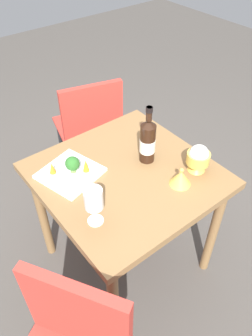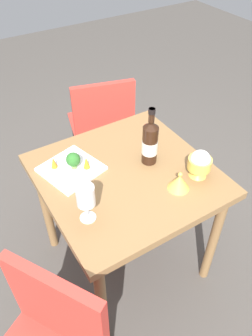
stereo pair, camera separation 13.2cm
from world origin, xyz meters
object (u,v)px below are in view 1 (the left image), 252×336
object	(u,v)px
wine_bottle	(148,141)
rice_bowl_lid	(181,178)
chair_by_wall	(90,124)
carrot_garnish_right	(52,168)
rice_bowl	(198,158)
carrot_garnish_left	(86,165)
serving_plate	(70,173)
broccoli_floret	(72,164)
wine_glass	(94,200)

from	to	relation	value
wine_bottle	rice_bowl_lid	size ratio (longest dim) A/B	3.02
chair_by_wall	carrot_garnish_right	distance (m)	0.76
rice_bowl	carrot_garnish_left	world-z (taller)	rice_bowl
chair_by_wall	wine_bottle	bearing A→B (deg)	-83.32
rice_bowl	serving_plate	distance (m)	0.61
rice_bowl_lid	serving_plate	bearing A→B (deg)	-45.09
chair_by_wall	rice_bowl	bearing A→B (deg)	-72.58
serving_plate	broccoli_floret	world-z (taller)	broccoli_floret
wine_bottle	wine_glass	world-z (taller)	wine_bottle
wine_glass	serving_plate	distance (m)	0.33
wine_bottle	rice_bowl	bearing A→B (deg)	123.96
serving_plate	chair_by_wall	bearing A→B (deg)	-129.99
chair_by_wall	carrot_garnish_left	size ratio (longest dim) A/B	12.90
wine_glass	chair_by_wall	bearing A→B (deg)	-121.52
chair_by_wall	wine_glass	xyz separation A→B (m)	(0.52, 0.85, 0.33)
carrot_garnish_right	chair_by_wall	bearing A→B (deg)	-136.24
wine_bottle	broccoli_floret	bearing A→B (deg)	-21.03
wine_glass	broccoli_floret	size ratio (longest dim) A/B	2.09
chair_by_wall	carrot_garnish_left	xyz separation A→B (m)	(0.39, 0.59, 0.25)
wine_glass	carrot_garnish_right	world-z (taller)	wine_glass
chair_by_wall	carrot_garnish_right	size ratio (longest dim) A/B	14.22
wine_glass	serving_plate	world-z (taller)	wine_glass
chair_by_wall	carrot_garnish_left	world-z (taller)	chair_by_wall
chair_by_wall	broccoli_floret	distance (m)	0.76
rice_bowl_lid	serving_plate	world-z (taller)	rice_bowl_lid
rice_bowl	wine_bottle	bearing A→B (deg)	-56.04
wine_bottle	rice_bowl	world-z (taller)	wine_bottle
rice_bowl_lid	broccoli_floret	bearing A→B (deg)	-45.46
rice_bowl	rice_bowl_lid	size ratio (longest dim) A/B	1.42
rice_bowl_lid	carrot_garnish_left	size ratio (longest dim) A/B	1.52
wine_bottle	carrot_garnish_left	size ratio (longest dim) A/B	4.58
rice_bowl	carrot_garnish_right	world-z (taller)	rice_bowl
broccoli_floret	carrot_garnish_left	size ratio (longest dim) A/B	1.30
serving_plate	carrot_garnish_right	xyz separation A→B (m)	(0.07, -0.04, 0.04)
rice_bowl_lid	broccoli_floret	distance (m)	0.50
serving_plate	carrot_garnish_left	world-z (taller)	carrot_garnish_left
wine_bottle	broccoli_floret	size ratio (longest dim) A/B	3.52
carrot_garnish_left	carrot_garnish_right	bearing A→B (deg)	-33.18
chair_by_wall	broccoli_floret	size ratio (longest dim) A/B	9.91
rice_bowl_lid	carrot_garnish_right	bearing A→B (deg)	-43.72
wine_glass	carrot_garnish_left	distance (m)	0.31
wine_bottle	rice_bowl_lid	bearing A→B (deg)	91.90
serving_plate	carrot_garnish_right	world-z (taller)	carrot_garnish_right
broccoli_floret	carrot_garnish_right	bearing A→B (deg)	-34.57
wine_bottle	broccoli_floret	xyz separation A→B (m)	(0.34, -0.13, -0.05)
wine_bottle	wine_glass	xyz separation A→B (m)	(0.42, 0.16, 0.01)
wine_glass	carrot_garnish_right	size ratio (longest dim) A/B	3.00
rice_bowl_lid	carrot_garnish_left	distance (m)	0.44
rice_bowl_lid	wine_bottle	bearing A→B (deg)	-88.10
broccoli_floret	carrot_garnish_left	xyz separation A→B (m)	(-0.05, 0.03, -0.02)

